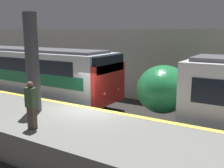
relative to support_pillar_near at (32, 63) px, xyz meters
name	(u,v)px	position (x,y,z in m)	size (l,w,h in m)	color
ground_plane	(92,131)	(1.75, 1.69, -3.16)	(120.00, 120.00, 0.00)	#282623
platform	(62,133)	(1.75, -0.31, -2.61)	(40.00, 3.99, 1.13)	slate
station_rear_barrier	(148,66)	(1.75, 7.86, -0.87)	(50.00, 0.15, 4.59)	#B2AD9E
support_pillar_near	(32,63)	(0.00, 0.00, 0.00)	(0.56, 0.56, 4.10)	#47474C
person_waiting	(31,104)	(1.54, -1.52, -1.16)	(0.38, 0.24, 1.68)	#473D33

